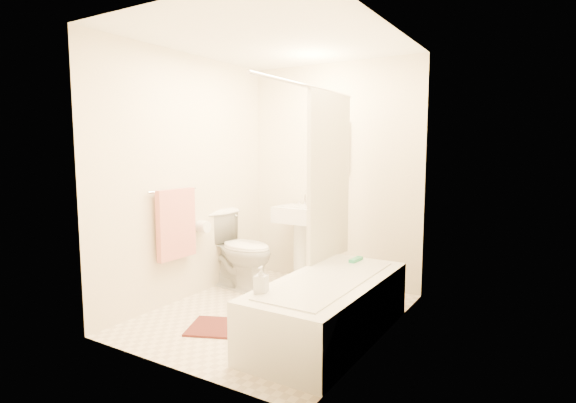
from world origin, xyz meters
The scene contains 17 objects.
floor centered at (0.00, 0.00, 0.00)m, with size 2.40×2.40×0.00m, color beige.
ceiling centered at (0.00, 0.00, 2.40)m, with size 2.40×2.40×0.00m, color white.
wall_back centered at (0.00, 1.20, 1.20)m, with size 2.00×0.02×2.40m, color beige.
wall_left centered at (-1.00, 0.00, 1.20)m, with size 0.02×2.40×2.40m, color beige.
wall_right centered at (1.00, 0.00, 1.20)m, with size 0.02×2.40×2.40m, color beige.
mirror centered at (0.00, 1.18, 1.50)m, with size 0.40×0.03×0.55m, color white.
curtain_rod centered at (0.30, 0.10, 2.00)m, with size 0.03×0.03×1.70m, color silver.
shower_curtain centered at (0.30, 0.50, 1.22)m, with size 0.04×0.80×1.55m, color silver.
towel_bar centered at (-0.96, -0.25, 1.10)m, with size 0.02×0.02×0.60m, color silver.
towel centered at (-0.93, -0.25, 0.78)m, with size 0.06×0.45×0.66m, color #CC7266.
toilet_paper centered at (-0.93, 0.12, 0.70)m, with size 0.12×0.12×0.11m, color white.
toilet centered at (-0.75, 0.48, 0.41)m, with size 0.46×0.83×0.81m, color silver.
sink centered at (-0.28, 0.95, 0.47)m, with size 0.48×0.38×0.94m, color white, non-canonical shape.
bathtub centered at (0.64, -0.17, 0.23)m, with size 0.72×1.64×0.46m, color white, non-canonical shape.
bath_mat centered at (-0.18, -0.49, 0.01)m, with size 0.56×0.42×0.02m, color #4D221A.
soap_bottle centered at (0.37, -0.72, 0.56)m, with size 0.09×0.09×0.19m, color white.
scrub_brush centered at (0.60, 0.45, 0.48)m, with size 0.06×0.19×0.04m, color #30A16A.
Camera 1 is at (2.15, -3.26, 1.48)m, focal length 28.00 mm.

